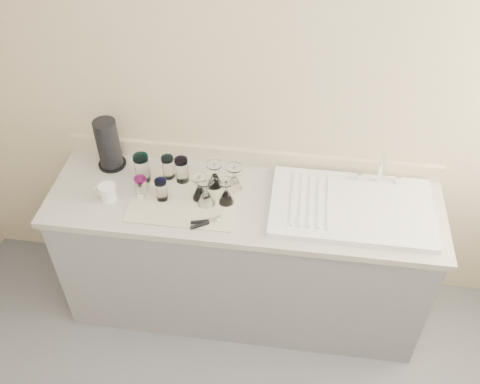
# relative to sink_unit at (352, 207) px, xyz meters

# --- Properties ---
(room_envelope) EXTENTS (3.54, 3.50, 2.52)m
(room_envelope) POSITION_rel_sink_unit_xyz_m (-0.55, -1.20, 0.64)
(room_envelope) COLOR #58585E
(room_envelope) RESTS_ON ground
(counter_unit) EXTENTS (2.06, 0.62, 0.90)m
(counter_unit) POSITION_rel_sink_unit_xyz_m (-0.55, -0.00, -0.47)
(counter_unit) COLOR gray
(counter_unit) RESTS_ON ground
(sink_unit) EXTENTS (0.82, 0.50, 0.22)m
(sink_unit) POSITION_rel_sink_unit_xyz_m (0.00, 0.00, 0.00)
(sink_unit) COLOR white
(sink_unit) RESTS_ON counter_unit
(dish_towel) EXTENTS (0.55, 0.42, 0.01)m
(dish_towel) POSITION_rel_sink_unit_xyz_m (-0.86, -0.03, -0.02)
(dish_towel) COLOR beige
(dish_towel) RESTS_ON counter_unit
(tumbler_teal) EXTENTS (0.08, 0.08, 0.16)m
(tumbler_teal) POSITION_rel_sink_unit_xyz_m (-1.11, 0.07, 0.07)
(tumbler_teal) COLOR white
(tumbler_teal) RESTS_ON dish_towel
(tumbler_cyan) EXTENTS (0.07, 0.07, 0.13)m
(tumbler_cyan) POSITION_rel_sink_unit_xyz_m (-0.98, 0.11, 0.06)
(tumbler_cyan) COLOR white
(tumbler_cyan) RESTS_ON dish_towel
(tumbler_purple) EXTENTS (0.07, 0.07, 0.14)m
(tumbler_purple) POSITION_rel_sink_unit_xyz_m (-0.90, 0.10, 0.06)
(tumbler_purple) COLOR white
(tumbler_purple) RESTS_ON dish_towel
(tumbler_magenta) EXTENTS (0.06, 0.06, 0.12)m
(tumbler_magenta) POSITION_rel_sink_unit_xyz_m (-1.08, -0.05, 0.05)
(tumbler_magenta) COLOR white
(tumbler_magenta) RESTS_ON dish_towel
(tumbler_blue) EXTENTS (0.06, 0.06, 0.12)m
(tumbler_blue) POSITION_rel_sink_unit_xyz_m (-0.97, -0.06, 0.05)
(tumbler_blue) COLOR white
(tumbler_blue) RESTS_ON dish_towel
(goblet_back_left) EXTENTS (0.08, 0.08, 0.15)m
(goblet_back_left) POSITION_rel_sink_unit_xyz_m (-0.72, 0.08, 0.04)
(goblet_back_left) COLOR white
(goblet_back_left) RESTS_ON dish_towel
(goblet_back_right) EXTENTS (0.08, 0.08, 0.15)m
(goblet_back_right) POSITION_rel_sink_unit_xyz_m (-0.61, 0.07, 0.04)
(goblet_back_right) COLOR white
(goblet_back_right) RESTS_ON dish_towel
(goblet_front_left) EXTENTS (0.09, 0.09, 0.16)m
(goblet_front_left) POSITION_rel_sink_unit_xyz_m (-0.74, -0.06, 0.04)
(goblet_front_left) COLOR white
(goblet_front_left) RESTS_ON dish_towel
(goblet_front_right) EXTENTS (0.08, 0.08, 0.14)m
(goblet_front_right) POSITION_rel_sink_unit_xyz_m (-0.64, -0.04, 0.04)
(goblet_front_right) COLOR white
(goblet_front_right) RESTS_ON dish_towel
(goblet_extra) EXTENTS (0.08, 0.08, 0.14)m
(goblet_extra) POSITION_rel_sink_unit_xyz_m (-0.78, -0.03, 0.04)
(goblet_extra) COLOR white
(goblet_extra) RESTS_ON dish_towel
(can_opener) EXTENTS (0.15, 0.10, 0.02)m
(can_opener) POSITION_rel_sink_unit_xyz_m (-0.72, -0.21, -0.00)
(can_opener) COLOR silver
(can_opener) RESTS_ON dish_towel
(white_mug) EXTENTS (0.13, 0.10, 0.09)m
(white_mug) POSITION_rel_sink_unit_xyz_m (-1.25, -0.09, 0.03)
(white_mug) COLOR white
(white_mug) RESTS_ON counter_unit
(paper_towel_roll) EXTENTS (0.15, 0.15, 0.29)m
(paper_towel_roll) POSITION_rel_sink_unit_xyz_m (-1.32, 0.18, 0.12)
(paper_towel_roll) COLOR black
(paper_towel_roll) RESTS_ON counter_unit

